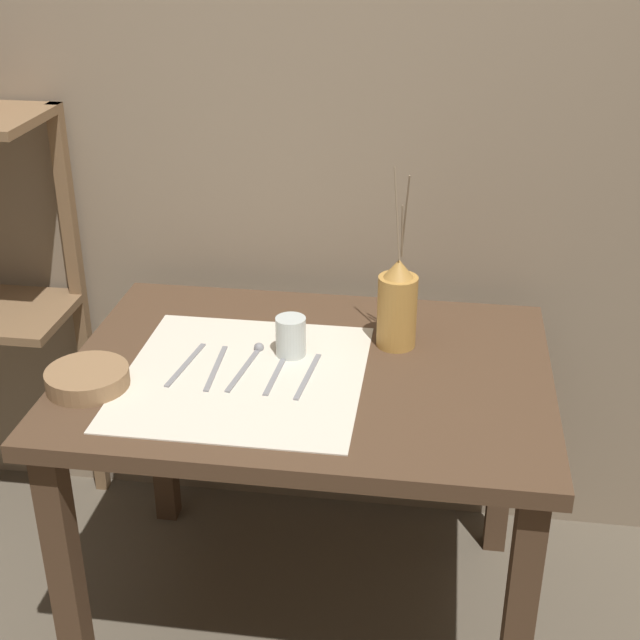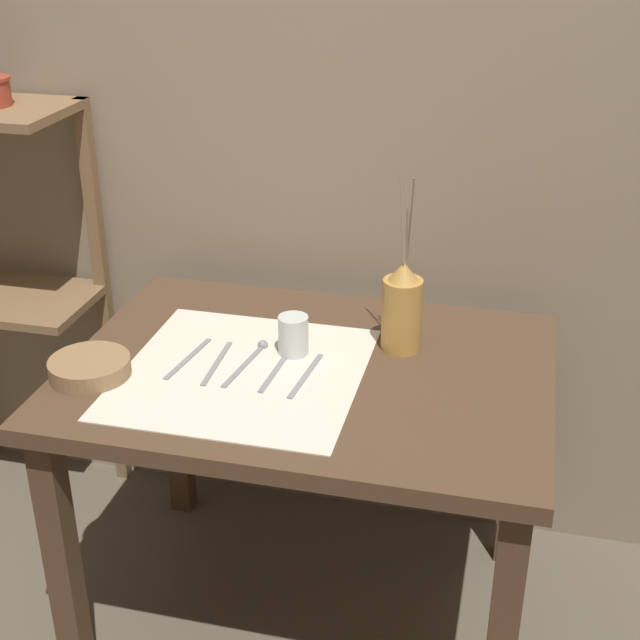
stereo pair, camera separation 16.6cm
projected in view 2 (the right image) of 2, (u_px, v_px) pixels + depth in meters
ground_plane at (310, 611)px, 2.35m from camera, size 12.00×12.00×0.00m
stone_wall_back at (357, 113)px, 2.26m from camera, size 7.00×0.06×2.40m
wooden_table at (309, 405)px, 2.07m from camera, size 1.09×0.80×0.74m
linen_cloth at (243, 372)px, 1.99m from camera, size 0.53×0.55×0.00m
pitcher_with_flowers at (402, 309)px, 2.05m from camera, size 0.09×0.09×0.43m
wooden_bowl at (90, 368)px, 1.97m from camera, size 0.18×0.18×0.04m
glass_tumbler_near at (293, 335)px, 2.05m from camera, size 0.07×0.07×0.09m
knife_center at (188, 358)px, 2.04m from camera, size 0.04×0.21×0.00m
fork_outer at (217, 363)px, 2.02m from camera, size 0.02×0.21×0.00m
spoon_inner at (255, 354)px, 2.06m from camera, size 0.05×0.22×0.02m
spoon_outer at (285, 357)px, 2.05m from camera, size 0.03×0.22×0.02m
fork_inner at (306, 376)px, 1.97m from camera, size 0.03×0.21×0.00m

